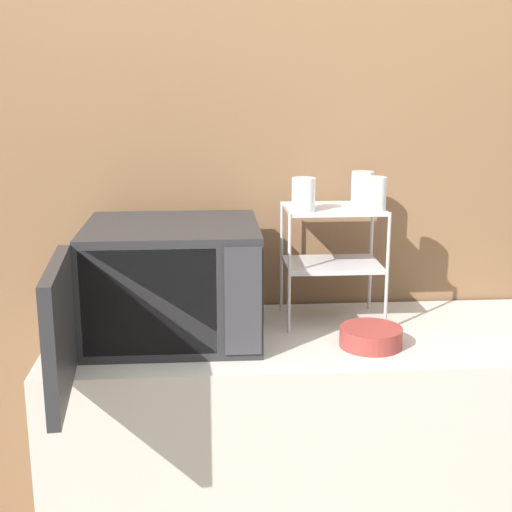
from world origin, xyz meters
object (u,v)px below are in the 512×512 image
object	(u,v)px
glass_back_right	(362,187)
glass_front_right	(375,194)
dish_rack	(333,239)
glass_front_left	(303,195)
bowl	(371,337)
microwave	(168,283)

from	to	relation	value
glass_back_right	glass_front_right	distance (m)	0.13
glass_front_right	dish_rack	bearing A→B (deg)	148.72
glass_front_left	glass_back_right	size ratio (longest dim) A/B	1.00
dish_rack	glass_front_left	bearing A→B (deg)	-146.40
dish_rack	glass_front_right	size ratio (longest dim) A/B	3.67
glass_front_right	bowl	bearing A→B (deg)	-101.68
microwave	bowl	distance (m)	0.59
microwave	dish_rack	bearing A→B (deg)	14.12
dish_rack	bowl	bearing A→B (deg)	-72.31
glass_back_right	glass_front_left	bearing A→B (deg)	-147.46
glass_back_right	bowl	distance (m)	0.48
microwave	glass_back_right	world-z (taller)	glass_back_right
bowl	glass_back_right	bearing A→B (deg)	84.96
microwave	glass_front_right	size ratio (longest dim) A/B	8.24
microwave	glass_back_right	size ratio (longest dim) A/B	8.24
glass_back_right	glass_front_right	world-z (taller)	same
microwave	glass_front_left	distance (m)	0.46
glass_front_left	dish_rack	bearing A→B (deg)	33.60
dish_rack	glass_front_right	bearing A→B (deg)	-31.28
microwave	dish_rack	size ratio (longest dim) A/B	2.25
glass_front_left	glass_back_right	bearing A→B (deg)	32.54
glass_front_left	bowl	bearing A→B (deg)	-42.74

